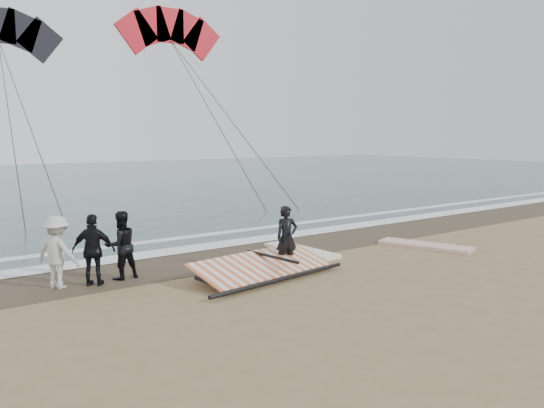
{
  "coord_description": "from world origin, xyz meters",
  "views": [
    {
      "loc": [
        -9.23,
        -8.07,
        3.36
      ],
      "look_at": [
        -1.17,
        3.0,
        1.6
      ],
      "focal_mm": 35.0,
      "sensor_mm": 36.0,
      "label": 1
    }
  ],
  "objects_px": {
    "sail_rig": "(257,268)",
    "board_white": "(425,246)",
    "man_main": "(287,237)",
    "board_cream": "(301,250)"
  },
  "relations": [
    {
      "from": "sail_rig",
      "to": "man_main",
      "type": "bearing_deg",
      "value": 8.07
    },
    {
      "from": "man_main",
      "to": "board_cream",
      "type": "bearing_deg",
      "value": 50.7
    },
    {
      "from": "man_main",
      "to": "sail_rig",
      "type": "distance_m",
      "value": 1.21
    },
    {
      "from": "sail_rig",
      "to": "board_white",
      "type": "bearing_deg",
      "value": -2.92
    },
    {
      "from": "man_main",
      "to": "board_white",
      "type": "bearing_deg",
      "value": 5.62
    },
    {
      "from": "man_main",
      "to": "board_white",
      "type": "distance_m",
      "value": 5.06
    },
    {
      "from": "board_white",
      "to": "board_cream",
      "type": "bearing_deg",
      "value": 135.36
    },
    {
      "from": "man_main",
      "to": "sail_rig",
      "type": "xyz_separation_m",
      "value": [
        -1.03,
        -0.15,
        -0.61
      ]
    },
    {
      "from": "board_white",
      "to": "board_cream",
      "type": "height_order",
      "value": "board_white"
    },
    {
      "from": "board_white",
      "to": "sail_rig",
      "type": "height_order",
      "value": "sail_rig"
    }
  ]
}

